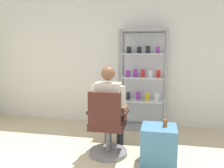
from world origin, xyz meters
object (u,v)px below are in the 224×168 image
at_px(office_chair, 107,130).
at_px(storage_crate, 159,145).
at_px(seated_shopkeeper, 110,105).
at_px(display_cabinet_main, 143,79).
at_px(tea_glass, 165,123).

xyz_separation_m(office_chair, storage_crate, (0.72, -0.09, -0.14)).
bearing_deg(seated_shopkeeper, office_chair, -91.00).
height_order(display_cabinet_main, seated_shopkeeper, display_cabinet_main).
distance_m(display_cabinet_main, tea_glass, 1.60).
bearing_deg(seated_shopkeeper, display_cabinet_main, 72.94).
bearing_deg(storage_crate, office_chair, 172.97).
height_order(office_chair, storage_crate, office_chair).
relative_size(storage_crate, tea_glass, 5.34).
bearing_deg(storage_crate, seated_shopkeeper, 160.66).
bearing_deg(office_chair, display_cabinet_main, 74.70).
xyz_separation_m(storage_crate, tea_glass, (0.07, 0.01, 0.31)).
xyz_separation_m(seated_shopkeeper, storage_crate, (0.72, -0.25, -0.45)).
relative_size(seated_shopkeeper, storage_crate, 2.49).
height_order(seated_shopkeeper, tea_glass, seated_shopkeeper).
height_order(display_cabinet_main, tea_glass, display_cabinet_main).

